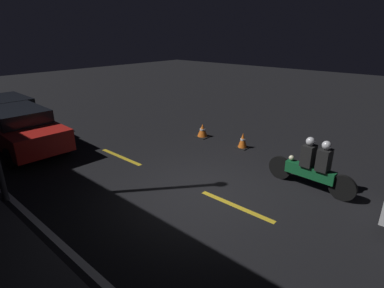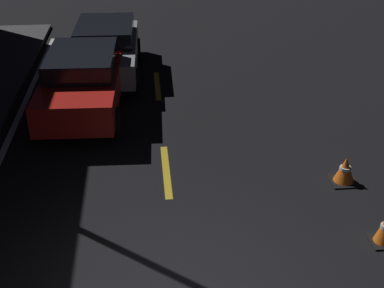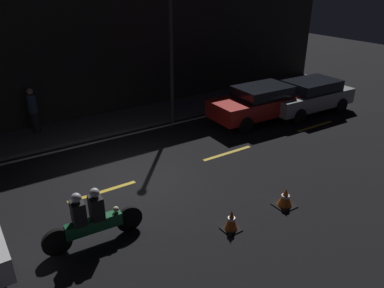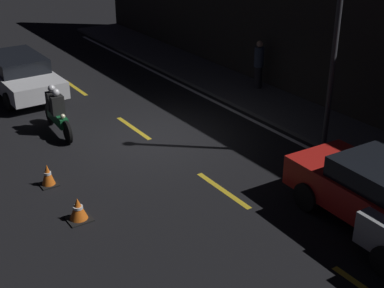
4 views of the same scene
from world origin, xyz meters
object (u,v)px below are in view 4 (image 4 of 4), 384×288
traffic_cone_near (48,175)px  street_lamp (336,35)px  taxi_red (383,194)px  pedestrian (259,64)px  sedan_white (19,73)px  traffic_cone_mid (78,209)px  motorcycle (56,111)px

traffic_cone_near → street_lamp: 7.83m
taxi_red → pedestrian: (-8.11, 3.51, 0.20)m
taxi_red → traffic_cone_near: (-5.60, -5.16, -0.51)m
sedan_white → taxi_red: bearing=15.4°
taxi_red → traffic_cone_mid: bearing=55.9°
sedan_white → traffic_cone_mid: size_ratio=8.79×
motorcycle → traffic_cone_near: bearing=-21.9°
street_lamp → motorcycle: bearing=-134.5°
sedan_white → taxi_red: 13.12m
sedan_white → traffic_cone_near: size_ratio=8.31×
taxi_red → motorcycle: size_ratio=1.80×
motorcycle → taxi_red: bearing=27.1°
pedestrian → street_lamp: (4.94, -1.84, 2.25)m
pedestrian → street_lamp: size_ratio=0.30×
motorcycle → pedestrian: bearing=89.8°
motorcycle → pedestrian: size_ratio=1.36×
pedestrian → street_lamp: street_lamp is taller
taxi_red → street_lamp: street_lamp is taller
motorcycle → traffic_cone_mid: size_ratio=4.43×
sedan_white → traffic_cone_mid: sedan_white is taller
taxi_red → traffic_cone_near: bearing=44.8°
sedan_white → motorcycle: (4.08, -0.18, -0.06)m
traffic_cone_mid → street_lamp: street_lamp is taller
sedan_white → motorcycle: size_ratio=1.98×
pedestrian → sedan_white: bearing=-122.3°
sedan_white → street_lamp: 11.11m
traffic_cone_near → traffic_cone_mid: bearing=0.3°
motorcycle → sedan_white: bearing=-179.5°
motorcycle → street_lamp: 8.08m
taxi_red → traffic_cone_near: size_ratio=7.56×
taxi_red → traffic_cone_mid: (-3.77, -5.16, -0.53)m
traffic_cone_near → taxi_red: bearing=42.7°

